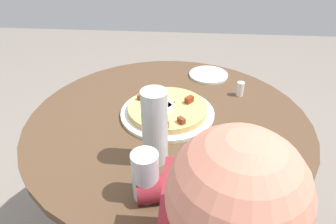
{
  "coord_description": "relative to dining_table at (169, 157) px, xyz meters",
  "views": [
    {
      "loc": [
        0.89,
        0.07,
        1.35
      ],
      "look_at": [
        -0.02,
        -0.0,
        0.75
      ],
      "focal_mm": 33.23,
      "sensor_mm": 36.0,
      "label": 1
    }
  ],
  "objects": [
    {
      "name": "water_glass",
      "position": [
        0.34,
        -0.03,
        0.24
      ],
      "size": [
        0.07,
        0.07,
        0.14
      ],
      "primitive_type": "cylinder",
      "color": "silver",
      "rests_on": "dining_table"
    },
    {
      "name": "knife",
      "position": [
        0.27,
        0.18,
        0.18
      ],
      "size": [
        0.18,
        0.03,
        0.0
      ],
      "primitive_type": "cube",
      "rotation": [
        0.0,
        0.0,
        0.1
      ],
      "color": "silver",
      "rests_on": "napkin"
    },
    {
      "name": "breakfast_pizza",
      "position": [
        -0.03,
        -0.01,
        0.2
      ],
      "size": [
        0.28,
        0.28,
        0.05
      ],
      "color": "tan",
      "rests_on": "pizza_plate"
    },
    {
      "name": "salt_shaker",
      "position": [
        -0.19,
        0.26,
        0.2
      ],
      "size": [
        0.03,
        0.03,
        0.06
      ],
      "primitive_type": "cylinder",
      "color": "white",
      "rests_on": "dining_table"
    },
    {
      "name": "bread_plate",
      "position": [
        -0.35,
        0.15,
        0.18
      ],
      "size": [
        0.17,
        0.17,
        0.01
      ],
      "primitive_type": "cylinder",
      "color": "silver",
      "rests_on": "dining_table"
    },
    {
      "name": "fork",
      "position": [
        0.28,
        0.14,
        0.18
      ],
      "size": [
        0.18,
        0.03,
        0.0
      ],
      "primitive_type": "cube",
      "rotation": [
        0.0,
        0.0,
        0.1
      ],
      "color": "silver",
      "rests_on": "napkin"
    },
    {
      "name": "water_bottle",
      "position": [
        0.21,
        -0.02,
        0.29
      ],
      "size": [
        0.07,
        0.07,
        0.23
      ],
      "primitive_type": "cylinder",
      "color": "silver",
      "rests_on": "dining_table"
    },
    {
      "name": "pizza_plate",
      "position": [
        -0.03,
        -0.01,
        0.18
      ],
      "size": [
        0.33,
        0.33,
        0.01
      ],
      "primitive_type": "cylinder",
      "color": "silver",
      "rests_on": "dining_table"
    },
    {
      "name": "napkin",
      "position": [
        0.28,
        0.16,
        0.18
      ],
      "size": [
        0.18,
        0.16,
        0.0
      ],
      "primitive_type": "cube",
      "rotation": [
        0.0,
        0.0,
        0.1
      ],
      "color": "white",
      "rests_on": "dining_table"
    },
    {
      "name": "dining_table",
      "position": [
        0.0,
        0.0,
        0.0
      ],
      "size": [
        0.98,
        0.98,
        0.73
      ],
      "color": "brown",
      "rests_on": "ground_plane"
    }
  ]
}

